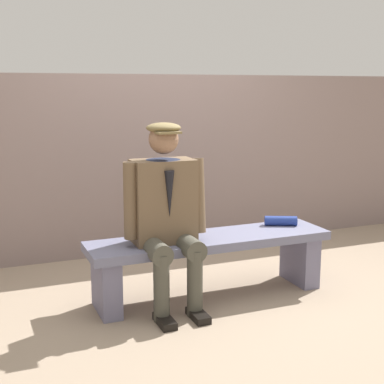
# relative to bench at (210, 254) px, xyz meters

# --- Properties ---
(ground_plane) EXTENTS (30.00, 30.00, 0.00)m
(ground_plane) POSITION_rel_bench_xyz_m (0.00, 0.00, -0.33)
(ground_plane) COLOR gray
(bench) EXTENTS (1.86, 0.45, 0.47)m
(bench) POSITION_rel_bench_xyz_m (0.00, 0.00, 0.00)
(bench) COLOR slate
(bench) RESTS_ON ground
(seated_man) EXTENTS (0.61, 0.60, 1.33)m
(seated_man) POSITION_rel_bench_xyz_m (0.37, 0.06, 0.40)
(seated_man) COLOR brown
(seated_man) RESTS_ON ground
(rolled_magazine) EXTENTS (0.27, 0.18, 0.08)m
(rolled_magazine) POSITION_rel_bench_xyz_m (-0.66, -0.08, 0.18)
(rolled_magazine) COLOR navy
(rolled_magazine) RESTS_ON bench
(stadium_wall) EXTENTS (12.00, 0.24, 1.69)m
(stadium_wall) POSITION_rel_bench_xyz_m (0.00, -1.41, 0.51)
(stadium_wall) COLOR gray
(stadium_wall) RESTS_ON ground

